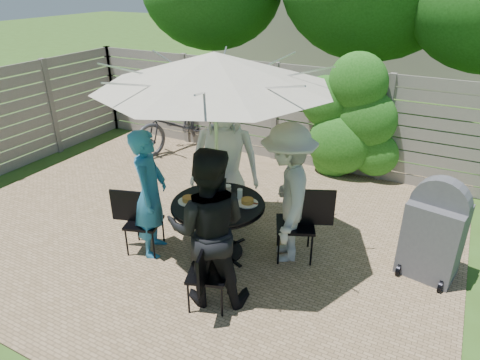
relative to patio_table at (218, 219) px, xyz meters
The scene contains 22 objects.
patio_table is the anchor object (origin of this frame).
umbrella 1.82m from the patio_table, 51.34° to the right, with size 3.43×3.43×2.52m.
chair_back 0.99m from the patio_table, 113.59° to the left, with size 0.57×0.73×0.96m.
person_back 0.94m from the patio_table, 113.72° to the left, with size 0.95×0.62×1.94m, color white.
chair_left 1.00m from the patio_table, 156.37° to the right, with size 0.65×0.51×0.85m.
person_left 0.89m from the patio_table, 156.28° to the right, with size 0.60×0.40×1.65m, color teal.
chair_front 1.00m from the patio_table, 66.35° to the right, with size 0.52×0.65×0.85m.
person_front 0.91m from the patio_table, 66.28° to the right, with size 0.87×0.67×1.78m, color black.
chair_right 0.99m from the patio_table, 23.72° to the left, with size 0.73×0.61×0.96m.
person_right 0.91m from the patio_table, 23.72° to the left, with size 1.14×0.65×1.76m, color #AFAEAA.
plate_back 0.44m from the patio_table, 113.72° to the left, with size 0.26×0.26×0.06m.
plate_left 0.44m from the patio_table, 156.28° to the right, with size 0.26×0.26×0.06m.
plate_front 0.44m from the patio_table, 66.28° to the right, with size 0.26×0.26×0.06m.
plate_right 0.44m from the patio_table, 23.72° to the left, with size 0.26×0.26×0.06m.
glass_back 0.41m from the patio_table, 135.72° to the left, with size 0.07×0.07×0.14m, color silver.
glass_left 0.41m from the patio_table, 134.28° to the right, with size 0.07×0.07×0.14m, color silver.
glass_front 0.41m from the patio_table, 44.28° to the right, with size 0.07×0.07×0.14m, color silver.
glass_right 0.41m from the patio_table, 45.72° to the left, with size 0.07×0.07×0.14m, color silver.
syrup_jug 0.31m from the patio_table, 163.92° to the left, with size 0.09×0.09×0.16m, color #59280C.
coffee_cup 0.37m from the patio_table, 89.28° to the left, with size 0.08×0.08×0.12m, color #C6B293.
bicycle 3.81m from the patio_table, 132.66° to the left, with size 0.71×2.05×1.08m, color #333338.
bbq_grill 2.53m from the patio_table, 18.34° to the left, with size 0.70×0.58×1.26m.
Camera 1 is at (3.01, -4.12, 3.24)m, focal length 32.00 mm.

